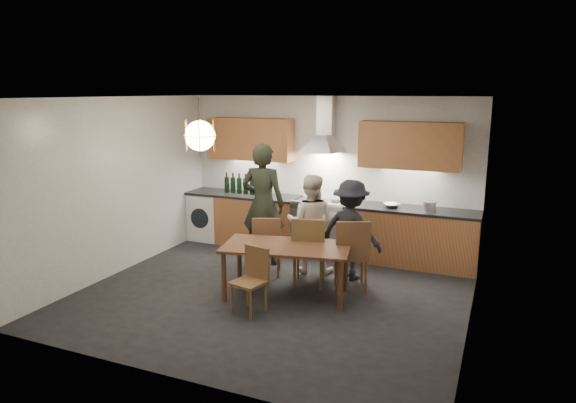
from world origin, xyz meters
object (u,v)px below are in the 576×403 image
at_px(person_left, 263,204).
at_px(wine_bottles, 242,184).
at_px(chair_back_left, 267,242).
at_px(chair_front, 252,275).
at_px(person_right, 351,230).
at_px(stock_pot, 429,206).
at_px(mixing_bowl, 392,205).
at_px(person_mid, 310,223).
at_px(dining_table, 286,251).

distance_m(person_left, wine_bottles, 1.19).
bearing_deg(person_left, chair_back_left, 115.83).
distance_m(chair_back_left, chair_front, 1.23).
distance_m(person_right, stock_pot, 1.34).
height_order(chair_front, person_right, person_right).
height_order(person_right, mixing_bowl, person_right).
bearing_deg(chair_front, person_left, 124.23).
bearing_deg(chair_front, person_mid, 97.77).
bearing_deg(stock_pot, person_mid, -152.15).
bearing_deg(person_mid, person_left, -16.34).
relative_size(chair_front, wine_bottles, 1.13).
height_order(person_mid, wine_bottles, person_mid).
distance_m(chair_front, wine_bottles, 3.02).
relative_size(dining_table, person_right, 1.23).
relative_size(dining_table, person_left, 0.94).
bearing_deg(person_right, chair_front, 76.51).
xyz_separation_m(chair_back_left, wine_bottles, (-1.13, 1.38, 0.56)).
bearing_deg(dining_table, person_mid, 81.55).
bearing_deg(stock_pot, mixing_bowl, 179.27).
bearing_deg(person_mid, wine_bottles, -41.07).
xyz_separation_m(chair_front, mixing_bowl, (1.17, 2.49, 0.47)).
distance_m(chair_back_left, wine_bottles, 1.87).
distance_m(person_left, mixing_bowl, 2.00).
bearing_deg(dining_table, stock_pot, 39.16).
xyz_separation_m(chair_front, person_mid, (0.14, 1.64, 0.28)).
relative_size(person_right, stock_pot, 7.27).
height_order(dining_table, stock_pot, stock_pot).
xyz_separation_m(chair_front, person_left, (-0.67, 1.71, 0.49)).
height_order(chair_front, person_left, person_left).
relative_size(chair_front, person_left, 0.43).
distance_m(dining_table, chair_back_left, 0.81).
height_order(stock_pot, wine_bottles, wine_bottles).
xyz_separation_m(mixing_bowl, wine_bottles, (-2.66, 0.07, 0.15)).
bearing_deg(wine_bottles, stock_pot, -1.36).
bearing_deg(mixing_bowl, stock_pot, -0.73).
xyz_separation_m(chair_back_left, person_right, (1.14, 0.40, 0.21)).
height_order(person_left, person_mid, person_left).
xyz_separation_m(dining_table, wine_bottles, (-1.68, 1.96, 0.46)).
height_order(person_right, wine_bottles, person_right).
xyz_separation_m(person_mid, mixing_bowl, (1.03, 0.85, 0.19)).
bearing_deg(chair_front, person_right, 76.41).
bearing_deg(person_mid, person_right, 163.33).
xyz_separation_m(dining_table, chair_back_left, (-0.56, 0.57, -0.10)).
distance_m(person_mid, person_right, 0.64).
bearing_deg(wine_bottles, chair_front, -59.84).
relative_size(dining_table, mixing_bowl, 6.68).
xyz_separation_m(chair_back_left, mixing_bowl, (1.53, 1.32, 0.41)).
relative_size(dining_table, stock_pot, 8.92).
bearing_deg(person_right, dining_table, 71.92).
bearing_deg(wine_bottles, person_left, -46.32).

